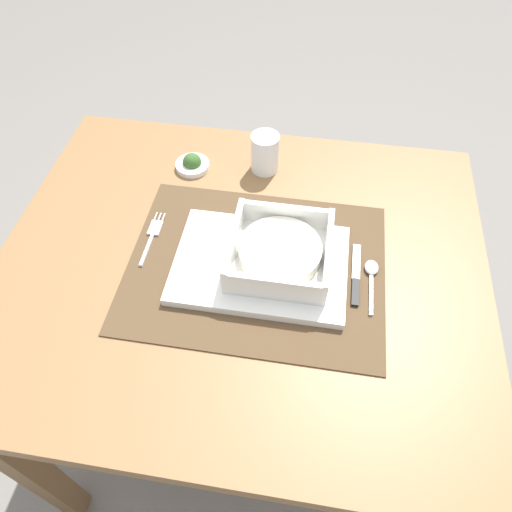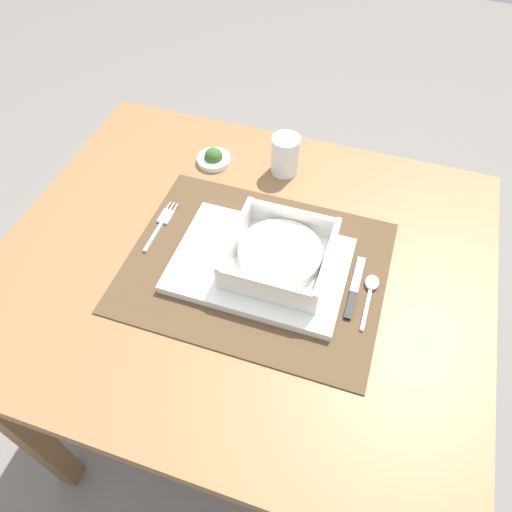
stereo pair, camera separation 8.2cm
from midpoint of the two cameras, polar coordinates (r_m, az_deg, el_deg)
ground_plane at (r=1.47m, az=0.61°, el=-17.66°), size 6.00×6.00×0.00m
dining_table at (r=0.94m, az=0.92°, el=-4.54°), size 0.87×0.74×0.70m
placemat at (r=0.84m, az=2.78°, el=-1.38°), size 0.45×0.35×0.00m
serving_plate at (r=0.83m, az=3.31°, el=-1.27°), size 0.30×0.21×0.02m
porridge_bowl at (r=0.81m, az=5.70°, el=-0.21°), size 0.17×0.17×0.05m
fork at (r=0.91m, az=-8.59°, el=3.84°), size 0.02×0.13×0.00m
spoon at (r=0.84m, az=16.27°, el=-3.87°), size 0.02×0.11×0.01m
butter_knife at (r=0.83m, az=14.36°, el=-4.25°), size 0.01×0.13×0.01m
drinking_glass at (r=1.00m, az=5.90°, el=11.58°), size 0.06×0.06×0.08m
condiment_saucer at (r=1.03m, az=-2.77°, el=11.43°), size 0.07×0.07×0.04m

